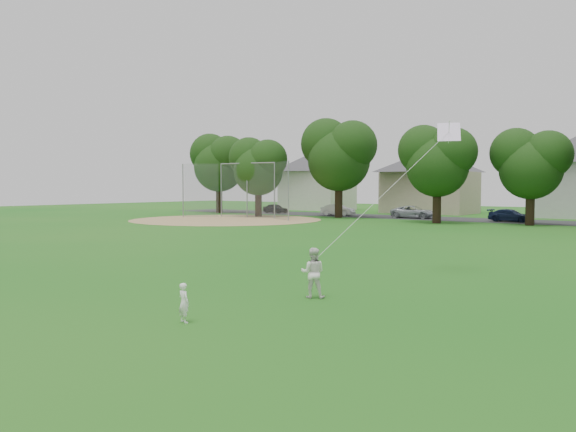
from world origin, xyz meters
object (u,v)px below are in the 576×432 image
Objects in this scene: older_boy at (313,273)px; kite at (389,189)px; baseball_backstop at (244,191)px; toddler at (184,303)px.

kite reaches higher than older_boy.
older_boy is 4.06m from kite.
toddler is at bearing -49.96° from baseball_backstop.
baseball_backstop is at bearing -39.18° from toddler.
baseball_backstop is (-29.19, 25.68, -0.31)m from kite.
older_boy is at bearing -101.61° from kite.
toddler is 0.07× the size of baseball_backstop.
older_boy is (0.71, 4.17, 0.25)m from toddler.
toddler is at bearing -100.54° from kite.
baseball_backstop is (-27.81, 33.10, 2.28)m from toddler.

